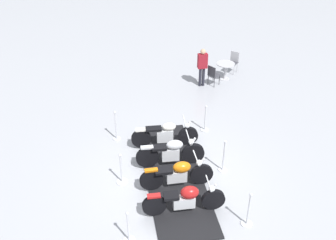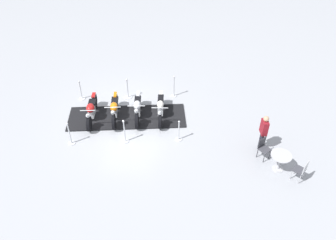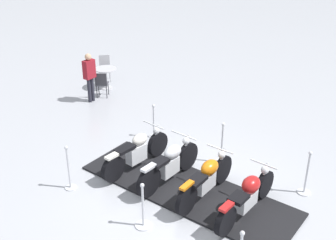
{
  "view_description": "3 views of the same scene",
  "coord_description": "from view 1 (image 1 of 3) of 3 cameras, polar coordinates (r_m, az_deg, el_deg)",
  "views": [
    {
      "loc": [
        -9.33,
        -0.55,
        8.22
      ],
      "look_at": [
        1.62,
        0.29,
        0.99
      ],
      "focal_mm": 42.83,
      "sensor_mm": 36.0,
      "label": 1
    },
    {
      "loc": [
        4.26,
        -11.54,
        10.01
      ],
      "look_at": [
        2.04,
        -0.64,
        0.72
      ],
      "focal_mm": 37.0,
      "sensor_mm": 36.0,
      "label": 2
    },
    {
      "loc": [
        -6.28,
        5.55,
        6.04
      ],
      "look_at": [
        2.24,
        -1.23,
        0.59
      ],
      "focal_mm": 46.37,
      "sensor_mm": 36.0,
      "label": 3
    }
  ],
  "objects": [
    {
      "name": "stanchion_right_rear",
      "position": [
        14.26,
        5.31,
        -0.22
      ],
      "size": [
        0.29,
        0.29,
        1.03
      ],
      "color": "silver",
      "rests_on": "ground_plane"
    },
    {
      "name": "motorcycle_copper",
      "position": [
        11.73,
        1.42,
        -7.61
      ],
      "size": [
        0.8,
        2.14,
        1.01
      ],
      "rotation": [
        0.0,
        0.0,
        -1.32
      ],
      "color": "black",
      "rests_on": "display_platform"
    },
    {
      "name": "motorcycle_cream",
      "position": [
        13.33,
        -0.36,
        -2.02
      ],
      "size": [
        0.74,
        2.23,
        0.96
      ],
      "rotation": [
        0.0,
        0.0,
        -1.39
      ],
      "color": "black",
      "rests_on": "display_platform"
    },
    {
      "name": "bystander_person",
      "position": [
        16.87,
        4.92,
        7.92
      ],
      "size": [
        0.31,
        0.44,
        1.68
      ],
      "rotation": [
        0.0,
        0.0,
        3.4
      ],
      "color": "#23232D",
      "rests_on": "ground_plane"
    },
    {
      "name": "stanchion_right_mid",
      "position": [
        12.51,
        7.91,
        -5.6
      ],
      "size": [
        0.28,
        0.28,
        1.15
      ],
      "color": "silver",
      "rests_on": "ground_plane"
    },
    {
      "name": "stanchion_left_front",
      "position": [
        10.5,
        -5.63,
        -15.5
      ],
      "size": [
        0.32,
        0.32,
        1.03
      ],
      "color": "silver",
      "rests_on": "ground_plane"
    },
    {
      "name": "display_platform",
      "position": [
        12.43,
        0.76,
        -7.87
      ],
      "size": [
        5.52,
        2.95,
        0.05
      ],
      "primitive_type": "cube",
      "rotation": [
        0.0,
        0.0,
        0.25
      ],
      "color": "black",
      "rests_on": "ground_plane"
    },
    {
      "name": "cafe_table",
      "position": [
        17.73,
        8.16,
        7.44
      ],
      "size": [
        0.79,
        0.79,
        0.75
      ],
      "color": "#B7B7BC",
      "rests_on": "ground_plane"
    },
    {
      "name": "cafe_chair_across_table",
      "position": [
        17.16,
        6.43,
        6.51
      ],
      "size": [
        0.56,
        0.56,
        0.91
      ],
      "rotation": [
        0.0,
        0.0,
        -0.72
      ],
      "color": "#2D2D33",
      "rests_on": "ground_plane"
    },
    {
      "name": "cafe_chair_near_table",
      "position": [
        18.42,
        9.29,
        8.31
      ],
      "size": [
        0.54,
        0.54,
        0.96
      ],
      "rotation": [
        0.0,
        0.0,
        2.64
      ],
      "color": "#B7B7BC",
      "rests_on": "ground_plane"
    },
    {
      "name": "motorcycle_chrome",
      "position": [
        12.5,
        0.47,
        -4.58
      ],
      "size": [
        0.78,
        2.14,
        1.04
      ],
      "rotation": [
        0.0,
        0.0,
        -1.36
      ],
      "color": "black",
      "rests_on": "display_platform"
    },
    {
      "name": "ground_plane",
      "position": [
        12.45,
        0.76,
        -7.96
      ],
      "size": [
        80.0,
        80.0,
        0.0
      ],
      "primitive_type": "plane",
      "color": "#A8AAB2"
    },
    {
      "name": "stanchion_left_rear",
      "position": [
        13.83,
        -7.39,
        -1.28
      ],
      "size": [
        0.28,
        0.28,
        1.15
      ],
      "color": "silver",
      "rests_on": "ground_plane"
    },
    {
      "name": "stanchion_left_mid",
      "position": [
        12.11,
        -6.62,
        -7.64
      ],
      "size": [
        0.36,
        0.36,
        1.07
      ],
      "color": "silver",
      "rests_on": "ground_plane"
    },
    {
      "name": "stanchion_right_front",
      "position": [
        11.0,
        11.32,
        -12.98
      ],
      "size": [
        0.31,
        0.31,
        1.11
      ],
      "color": "silver",
      "rests_on": "ground_plane"
    },
    {
      "name": "motorcycle_maroon",
      "position": [
        11.01,
        2.51,
        -11.14
      ],
      "size": [
        0.77,
        2.26,
        0.96
      ],
      "rotation": [
        0.0,
        0.0,
        -1.35
      ],
      "color": "black",
      "rests_on": "display_platform"
    }
  ]
}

